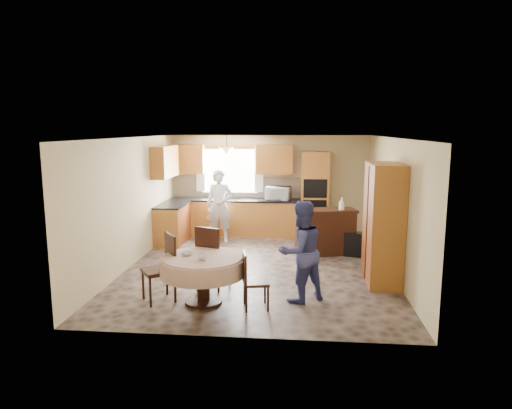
{
  "coord_description": "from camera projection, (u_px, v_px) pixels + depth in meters",
  "views": [
    {
      "loc": [
        0.75,
        -8.49,
        2.68
      ],
      "look_at": [
        -0.08,
        0.3,
        1.19
      ],
      "focal_mm": 32.0,
      "sensor_mm": 36.0,
      "label": 1
    }
  ],
  "objects": [
    {
      "name": "base_cab_back",
      "position": [
        234.0,
        218.0,
        11.51
      ],
      "size": [
        3.3,
        0.6,
        0.88
      ],
      "primitive_type": "cube",
      "color": "#CA8A35",
      "rests_on": "floor"
    },
    {
      "name": "framed_picture",
      "position": [
        390.0,
        178.0,
        8.55
      ],
      "size": [
        0.06,
        0.62,
        0.51
      ],
      "color": "gold",
      "rests_on": "wall_right"
    },
    {
      "name": "chair_right",
      "position": [
        251.0,
        278.0,
        6.79
      ],
      "size": [
        0.44,
        0.44,
        0.86
      ],
      "rotation": [
        0.0,
        0.0,
        1.79
      ],
      "color": "#37190F",
      "rests_on": "floor"
    },
    {
      "name": "base_cab_left",
      "position": [
        172.0,
        224.0,
        10.75
      ],
      "size": [
        0.6,
        1.2,
        0.88
      ],
      "primitive_type": "cube",
      "color": "#CA8A35",
      "rests_on": "floor"
    },
    {
      "name": "window",
      "position": [
        230.0,
        171.0,
        11.6
      ],
      "size": [
        1.4,
        0.03,
        1.1
      ],
      "primitive_type": "cube",
      "color": "white",
      "rests_on": "wall_back"
    },
    {
      "name": "bowl_table",
      "position": [
        187.0,
        254.0,
        7.01
      ],
      "size": [
        0.21,
        0.21,
        0.05
      ],
      "primitive_type": "imported",
      "rotation": [
        0.0,
        0.0,
        -0.27
      ],
      "color": "#B2B2B2",
      "rests_on": "dining_table"
    },
    {
      "name": "pendant",
      "position": [
        227.0,
        151.0,
        11.04
      ],
      "size": [
        0.36,
        0.36,
        0.18
      ],
      "primitive_type": "cone",
      "rotation": [
        3.14,
        0.0,
        0.0
      ],
      "color": "beige",
      "rests_on": "ceiling"
    },
    {
      "name": "person_sink",
      "position": [
        219.0,
        206.0,
        10.77
      ],
      "size": [
        0.65,
        0.45,
        1.72
      ],
      "primitive_type": "imported",
      "rotation": [
        0.0,
        0.0,
        0.06
      ],
      "color": "silver",
      "rests_on": "floor"
    },
    {
      "name": "wall_cab_left",
      "position": [
        188.0,
        159.0,
        11.51
      ],
      "size": [
        0.85,
        0.33,
        0.72
      ],
      "primitive_type": "cube",
      "color": "#B7782D",
      "rests_on": "wall_back"
    },
    {
      "name": "dining_table",
      "position": [
        203.0,
        267.0,
        6.99
      ],
      "size": [
        1.3,
        1.3,
        0.74
      ],
      "color": "#37190F",
      "rests_on": "floor"
    },
    {
      "name": "floor",
      "position": [
        259.0,
        268.0,
        8.85
      ],
      "size": [
        5.0,
        6.0,
        0.01
      ],
      "primitive_type": "cube",
      "color": "brown",
      "rests_on": "ground"
    },
    {
      "name": "backsplash",
      "position": [
        236.0,
        187.0,
        11.67
      ],
      "size": [
        3.3,
        0.02,
        0.55
      ],
      "primitive_type": "cube",
      "color": "#CDB690",
      "rests_on": "wall_back"
    },
    {
      "name": "chair_left",
      "position": [
        164.0,
        264.0,
        7.11
      ],
      "size": [
        0.63,
        0.63,
        1.05
      ],
      "rotation": [
        0.0,
        0.0,
        -0.96
      ],
      "color": "#37190F",
      "rests_on": "floor"
    },
    {
      "name": "sideboard",
      "position": [
        325.0,
        233.0,
        9.75
      ],
      "size": [
        1.36,
        0.78,
        0.92
      ],
      "primitive_type": "cube",
      "rotation": [
        0.0,
        0.0,
        0.21
      ],
      "color": "#37190F",
      "rests_on": "floor"
    },
    {
      "name": "curtain_left",
      "position": [
        200.0,
        169.0,
        11.61
      ],
      "size": [
        0.22,
        0.02,
        1.15
      ],
      "primitive_type": "cube",
      "color": "white",
      "rests_on": "wall_back"
    },
    {
      "name": "chair_back",
      "position": [
        211.0,
        254.0,
        7.62
      ],
      "size": [
        0.59,
        0.59,
        1.08
      ],
      "rotation": [
        0.0,
        0.0,
        2.81
      ],
      "color": "#37190F",
      "rests_on": "floor"
    },
    {
      "name": "oven_lower",
      "position": [
        315.0,
        209.0,
        10.95
      ],
      "size": [
        0.56,
        0.01,
        0.45
      ],
      "primitive_type": "cube",
      "color": "black",
      "rests_on": "oven_tower"
    },
    {
      "name": "cupboard",
      "position": [
        383.0,
        224.0,
        7.87
      ],
      "size": [
        0.55,
        1.09,
        2.09
      ],
      "primitive_type": "cube",
      "color": "#CA8A35",
      "rests_on": "floor"
    },
    {
      "name": "counter_back",
      "position": [
        234.0,
        200.0,
        11.43
      ],
      "size": [
        3.3,
        0.64,
        0.04
      ],
      "primitive_type": "cube",
      "color": "black",
      "rests_on": "base_cab_back"
    },
    {
      "name": "wall_front",
      "position": [
        238.0,
        244.0,
        5.7
      ],
      "size": [
        5.0,
        0.02,
        2.5
      ],
      "primitive_type": "cube",
      "color": "tan",
      "rests_on": "floor"
    },
    {
      "name": "oven_upper",
      "position": [
        315.0,
        189.0,
        10.87
      ],
      "size": [
        0.56,
        0.01,
        0.45
      ],
      "primitive_type": "cube",
      "color": "black",
      "rests_on": "oven_tower"
    },
    {
      "name": "oven_tower",
      "position": [
        315.0,
        195.0,
        11.21
      ],
      "size": [
        0.66,
        0.62,
        2.12
      ],
      "primitive_type": "cube",
      "color": "#CA8A35",
      "rests_on": "floor"
    },
    {
      "name": "ceiling",
      "position": [
        259.0,
        138.0,
        8.44
      ],
      "size": [
        5.0,
        6.0,
        0.01
      ],
      "primitive_type": "cube",
      "color": "white",
      "rests_on": "wall_back"
    },
    {
      "name": "bottle_sideboard",
      "position": [
        342.0,
        205.0,
        9.62
      ],
      "size": [
        0.14,
        0.14,
        0.31
      ],
      "primitive_type": "imported",
      "rotation": [
        0.0,
        0.0,
        0.16
      ],
      "color": "silver",
      "rests_on": "sideboard"
    },
    {
      "name": "wall_back",
      "position": [
        269.0,
        185.0,
        11.59
      ],
      "size": [
        5.0,
        0.02,
        2.5
      ],
      "primitive_type": "cube",
      "color": "tan",
      "rests_on": "floor"
    },
    {
      "name": "bowl_sideboard",
      "position": [
        307.0,
        211.0,
        9.71
      ],
      "size": [
        0.27,
        0.27,
        0.05
      ],
      "primitive_type": "imported",
      "rotation": [
        0.0,
        0.0,
        -0.39
      ],
      "color": "#B2B2B2",
      "rests_on": "sideboard"
    },
    {
      "name": "wall_right",
      "position": [
        393.0,
        206.0,
        8.41
      ],
      "size": [
        0.02,
        6.0,
        2.5
      ],
      "primitive_type": "cube",
      "color": "tan",
      "rests_on": "floor"
    },
    {
      "name": "microwave",
      "position": [
        278.0,
        193.0,
        11.25
      ],
      "size": [
        0.66,
        0.5,
        0.33
      ],
      "primitive_type": "imported",
      "rotation": [
        0.0,
        0.0,
        -0.19
      ],
      "color": "silver",
      "rests_on": "counter_back"
    },
    {
      "name": "wall_cab_right",
      "position": [
        275.0,
        159.0,
        11.3
      ],
      "size": [
        0.9,
        0.33,
        0.72
      ],
      "primitive_type": "cube",
      "color": "#B7782D",
      "rests_on": "wall_back"
    },
    {
      "name": "curtain_right",
      "position": [
        259.0,
        169.0,
        11.48
      ],
      "size": [
        0.22,
        0.02,
        1.15
      ],
      "primitive_type": "cube",
      "color": "white",
      "rests_on": "wall_back"
    },
    {
      "name": "cup_table",
      "position": [
        202.0,
        257.0,
        6.76
      ],
      "size": [
        0.18,
        0.18,
        0.1
      ],
      "primitive_type": "imported",
      "rotation": [
        0.0,
        0.0,
        0.42
      ],
      "color": "#B2B2B2",
      "rests_on": "dining_table"
    },
    {
      "name": "counter_left",
      "position": [
        172.0,
        205.0,
        10.67
      ],
      "size": [
        0.64,
        1.2,
        0.04
      ],
      "primitive_type": "cube",
      "color": "black",
      "rests_on": "base_cab_left"
    },
    {
      "name": "wall_cab_side",
      "position": [
        165.0,
        162.0,
        10.52
      ],
      "size": [
        0.33,
        1.2,
        0.72
      ],
      "primitive_type": "cube",
      "color": "#B7782D",
      "rests_on": "wall_left"
    },
    {
      "name": "person_dining",
      "position": [
        301.0,
        252.0,
        7.04
      ],
      "size": [
        0.98,
        0.93,
        1.59
      ],
      "primitive_type": "imported",
      "rotation": [
        0.0,
        0.0,
        3.74
      ],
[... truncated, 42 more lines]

